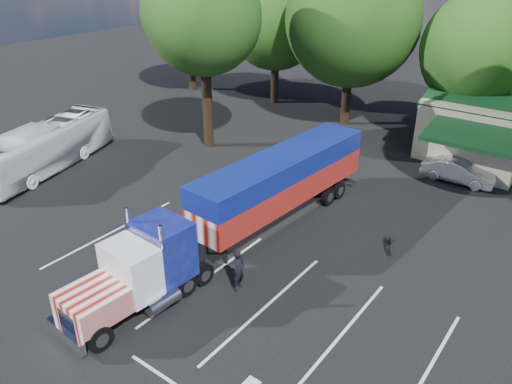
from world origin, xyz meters
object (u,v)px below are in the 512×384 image
Objects in this scene: silver_sedan at (459,171)px; woman at (239,270)px; tour_bus at (46,147)px; semi_truck at (250,199)px; bicycle at (392,242)px.

woman is at bearing 164.35° from silver_sedan.
silver_sedan is at bearing 15.68° from tour_bus.
semi_truck is 9.66× the size of woman.
bicycle is 9.51m from silver_sedan.
semi_truck is 15.58m from tour_bus.
tour_bus reaches higher than silver_sedan.
bicycle is 21.94m from tour_bus.
semi_truck is 7.00m from bicycle.
silver_sedan reaches higher than bicycle.
bicycle is at bearing 32.17° from semi_truck.
bicycle is at bearing -38.82° from woman.
woman is at bearing -144.10° from bicycle.
tour_bus reaches higher than bicycle.
tour_bus is 2.49× the size of silver_sedan.
bicycle is (3.90, 6.73, -0.55)m from woman.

